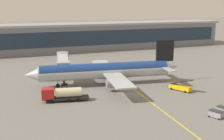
# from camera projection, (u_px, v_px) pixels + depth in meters

# --- Properties ---
(ground_plane) EXTENTS (700.00, 700.00, 0.00)m
(ground_plane) POSITION_uv_depth(u_px,v_px,m) (130.00, 94.00, 74.04)
(ground_plane) COLOR slate
(apron_lead_in_line) EXTENTS (7.53, 79.70, 0.01)m
(apron_lead_in_line) POSITION_uv_depth(u_px,v_px,m) (136.00, 91.00, 76.80)
(apron_lead_in_line) COLOR yellow
(apron_lead_in_line) RESTS_ON ground_plane
(terminal_building) EXTENTS (182.71, 18.36, 13.28)m
(terminal_building) POSITION_uv_depth(u_px,v_px,m) (53.00, 38.00, 139.81)
(terminal_building) COLOR slate
(terminal_building) RESTS_ON ground_plane
(main_airliner) EXTENTS (44.35, 35.24, 12.15)m
(main_airliner) POSITION_uv_depth(u_px,v_px,m) (106.00, 71.00, 82.20)
(main_airliner) COLOR #B2B7BC
(main_airliner) RESTS_ON ground_plane
(jet_bridge) EXTENTS (7.55, 20.45, 6.69)m
(jet_bridge) POSITION_uv_depth(u_px,v_px,m) (63.00, 62.00, 90.19)
(jet_bridge) COLOR #B2B7BC
(jet_bridge) RESTS_ON ground_plane
(fuel_tanker) EXTENTS (11.08, 4.63, 3.25)m
(fuel_tanker) POSITION_uv_depth(u_px,v_px,m) (62.00, 94.00, 68.13)
(fuel_tanker) COLOR #232326
(fuel_tanker) RESTS_ON ground_plane
(belt_loader) EXTENTS (4.05, 6.88, 3.49)m
(belt_loader) POSITION_uv_depth(u_px,v_px,m) (180.00, 87.00, 76.86)
(belt_loader) COLOR yellow
(belt_loader) RESTS_ON ground_plane
(baggage_cart_0) EXTENTS (2.38, 3.02, 1.48)m
(baggage_cart_0) POSITION_uv_depth(u_px,v_px,m) (216.00, 114.00, 58.41)
(baggage_cart_0) COLOR gray
(baggage_cart_0) RESTS_ON ground_plane
(baggage_cart_1) EXTENTS (2.38, 3.02, 1.48)m
(baggage_cart_1) POSITION_uv_depth(u_px,v_px,m) (224.00, 110.00, 60.53)
(baggage_cart_1) COLOR gray
(baggage_cart_1) RESTS_ON ground_plane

